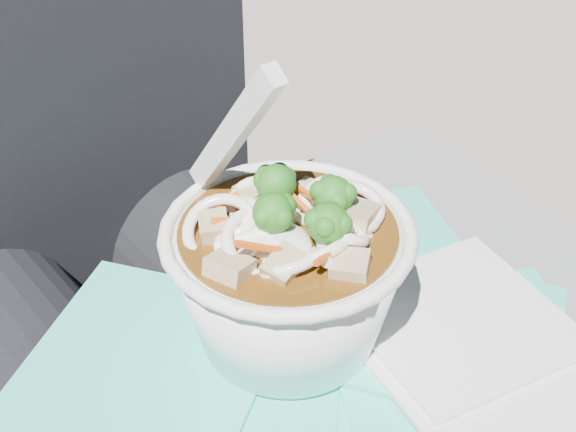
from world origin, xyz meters
TOP-DOWN VIEW (x-y plane):
  - person_body at (0.00, 0.09)m, footprint 0.34×0.94m
  - plastic_bag at (0.06, -0.02)m, footprint 0.39×0.35m
  - napkins at (0.12, -0.09)m, footprint 0.17×0.19m
  - udon_bowl at (0.04, 0.00)m, footprint 0.19×0.19m

SIDE VIEW (x-z plane):
  - person_body at x=0.00m, z-range 0.05..1.03m
  - plastic_bag at x=0.06m, z-range 0.58..0.60m
  - napkins at x=0.12m, z-range 0.60..0.60m
  - udon_bowl at x=0.04m, z-range 0.55..0.75m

